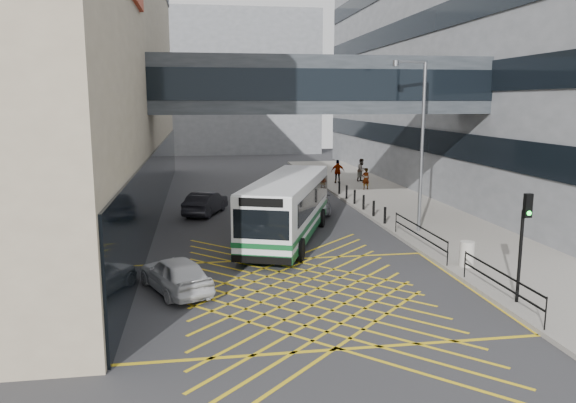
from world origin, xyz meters
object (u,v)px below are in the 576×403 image
litter_bin (467,254)px  pedestrian_c (338,172)px  car_silver (315,200)px  pedestrian_a (366,179)px  street_lamp (419,136)px  car_white (176,274)px  pedestrian_b (362,170)px  traffic_light (524,232)px  car_dark (206,203)px  bus (288,206)px

litter_bin → pedestrian_c: 23.34m
car_silver → pedestrian_a: size_ratio=2.88×
pedestrian_a → pedestrian_c: pedestrian_c is taller
litter_bin → street_lamp: bearing=87.1°
car_white → pedestrian_b: bearing=-143.6°
pedestrian_a → pedestrian_b: bearing=-113.2°
car_silver → traffic_light: bearing=112.0°
street_lamp → traffic_light: bearing=-105.8°
car_dark → litter_bin: bearing=148.9°
car_white → car_silver: (7.83, 13.51, 0.06)m
pedestrian_a → litter_bin: bearing=74.2°
pedestrian_a → pedestrian_c: (-1.26, 3.53, 0.13)m
car_white → car_silver: bearing=-144.1°
traffic_light → pedestrian_b: 28.49m
litter_bin → pedestrian_b: 24.26m
bus → pedestrian_b: size_ratio=5.97×
car_silver → street_lamp: bearing=131.9°
car_dark → street_lamp: bearing=167.8°
traffic_light → litter_bin: (0.26, 4.19, -1.87)m
bus → car_silver: 7.07m
traffic_light → litter_bin: 4.60m
street_lamp → litter_bin: street_lamp is taller
bus → car_white: bus is taller
car_silver → street_lamp: 8.65m
traffic_light → street_lamp: 10.68m
street_lamp → pedestrian_a: (1.47, 13.61, -3.99)m
litter_bin → pedestrian_a: bearing=84.9°
pedestrian_b → pedestrian_a: bearing=-140.4°
street_lamp → pedestrian_b: (2.43, 17.91, -3.87)m
bus → street_lamp: street_lamp is taller
pedestrian_a → car_white: bearing=46.8°
pedestrian_c → street_lamp: bearing=92.5°
bus → pedestrian_a: (8.03, 13.62, -0.67)m
street_lamp → pedestrian_b: bearing=69.6°
car_silver → traffic_light: 17.27m
car_white → street_lamp: 14.32m
car_white → street_lamp: size_ratio=0.50×
car_white → street_lamp: street_lamp is taller
car_dark → traffic_light: 19.92m
pedestrian_a → pedestrian_b: 4.40m
street_lamp → pedestrian_c: (0.21, 17.14, -3.86)m
street_lamp → pedestrian_a: street_lamp is taller
pedestrian_a → pedestrian_b: (0.96, 4.30, 0.12)m
bus → car_dark: (-3.90, 6.81, -0.95)m
traffic_light → car_white: bearing=159.4°
pedestrian_a → pedestrian_c: bearing=-80.9°
car_dark → bus: bearing=140.7°
car_silver → pedestrian_c: bearing=-100.1°
car_white → pedestrian_a: (13.18, 20.65, 0.30)m
litter_bin → pedestrian_a: pedestrian_a is taller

